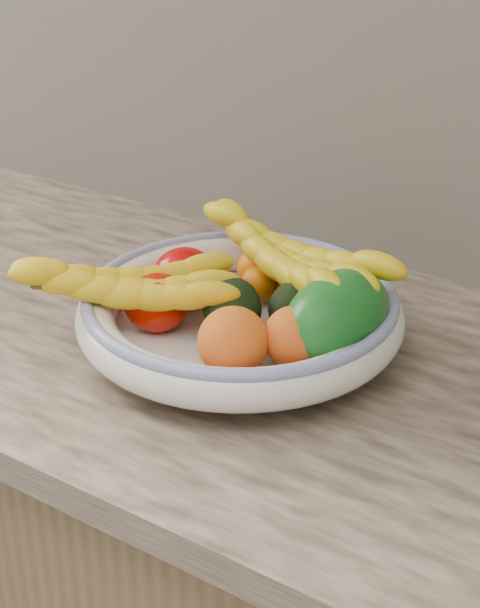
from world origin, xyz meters
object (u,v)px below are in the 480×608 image
Objects in this scene: green_mango at (336,317)px; banana_bunch_back at (286,263)px; fruit_bowl at (240,313)px; banana_bunch_front at (126,291)px.

banana_bunch_back is (-0.11, 0.07, 0.01)m from green_mango.
fruit_bowl is 0.13m from green_mango.
green_mango is (0.12, 0.01, 0.03)m from fruit_bowl.
green_mango is 0.25m from banana_bunch_front.
green_mango is 0.55× the size of banana_bunch_front.
banana_bunch_back is at bearing 153.34° from green_mango.
banana_bunch_back is 1.17× the size of banana_bunch_front.
banana_bunch_front is (-0.23, -0.09, 0.01)m from green_mango.
fruit_bowl is at bearing -1.04° from banana_bunch_front.
green_mango is at bearing -17.96° from banana_bunch_front.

